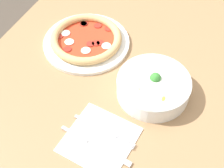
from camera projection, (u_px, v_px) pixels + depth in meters
The scene contains 7 objects.
ground_plane at pixel (116, 161), 1.56m from camera, with size 8.00×8.00×0.00m, color #4C4238.
dining_table at pixel (118, 84), 1.08m from camera, with size 1.12×0.83×0.73m.
pizza at pixel (86, 40), 1.04m from camera, with size 0.29×0.29×0.04m.
bowl at pixel (154, 86), 0.89m from camera, with size 0.21×0.21×0.08m.
napkin at pixel (100, 139), 0.82m from camera, with size 0.19×0.19×0.00m.
fork at pixel (103, 131), 0.83m from camera, with size 0.03×0.19×0.00m.
knife at pixel (93, 144), 0.81m from camera, with size 0.04×0.21×0.01m.
Camera 1 is at (0.63, 0.26, 1.46)m, focal length 50.00 mm.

